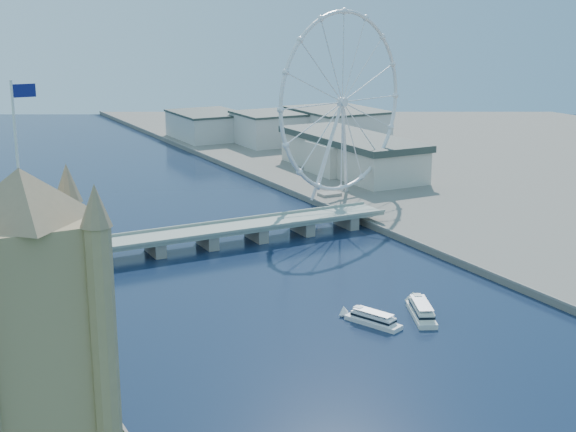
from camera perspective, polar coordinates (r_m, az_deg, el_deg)
victoria_tower at (r=169.43m, az=-17.40°, el=-11.65°), size 28.16×28.16×112.00m
westminster_bridge at (r=443.48m, az=-5.77°, el=-1.36°), size 220.00×22.00×9.50m
london_eye at (r=533.69m, az=3.89°, el=8.04°), size 113.60×39.12×124.30m
county_hall at (r=635.90m, az=4.47°, el=2.91°), size 54.00×144.00×35.00m
city_skyline at (r=694.25m, az=-10.95°, el=5.09°), size 505.00×280.00×32.00m
tour_boat_near at (r=338.43m, az=6.07°, el=-7.68°), size 16.95×28.75×6.19m
tour_boat_far at (r=348.85m, az=9.45°, el=-7.11°), size 20.93×32.45×7.09m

